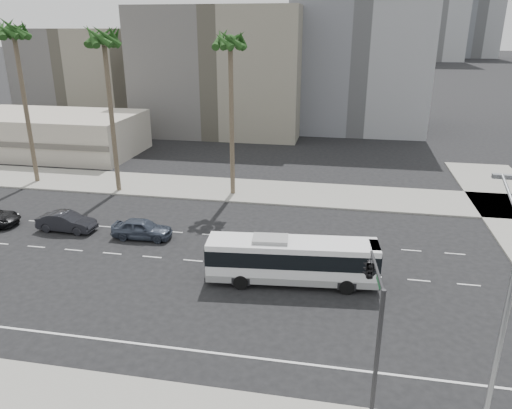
% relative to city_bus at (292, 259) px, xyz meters
% --- Properties ---
extents(ground, '(700.00, 700.00, 0.00)m').
position_rel_city_bus_xyz_m(ground, '(-4.03, 1.70, -1.59)').
color(ground, black).
rests_on(ground, ground).
extents(sidewalk_north, '(120.00, 7.00, 0.15)m').
position_rel_city_bus_xyz_m(sidewalk_north, '(-4.03, 17.20, -1.52)').
color(sidewalk_north, gray).
rests_on(sidewalk_north, ground).
extents(commercial_low, '(22.00, 12.16, 5.00)m').
position_rel_city_bus_xyz_m(commercial_low, '(-34.03, 27.69, 0.91)').
color(commercial_low, '#B4AA9A').
rests_on(commercial_low, ground).
extents(midrise_beige_west, '(24.00, 18.00, 18.00)m').
position_rel_city_bus_xyz_m(midrise_beige_west, '(-16.03, 46.70, 7.41)').
color(midrise_beige_west, '#66625D').
rests_on(midrise_beige_west, ground).
extents(midrise_gray_center, '(20.00, 20.00, 26.00)m').
position_rel_city_bus_xyz_m(midrise_gray_center, '(3.97, 53.70, 11.41)').
color(midrise_gray_center, slate).
rests_on(midrise_gray_center, ground).
extents(midrise_beige_far, '(18.00, 16.00, 15.00)m').
position_rel_city_bus_xyz_m(midrise_beige_far, '(-42.03, 51.70, 5.91)').
color(midrise_beige_far, '#66625D').
rests_on(midrise_beige_far, ground).
extents(city_bus, '(10.74, 3.36, 3.03)m').
position_rel_city_bus_xyz_m(city_bus, '(0.00, 0.00, 0.00)').
color(city_bus, white).
rests_on(city_bus, ground).
extents(car_a, '(1.97, 4.61, 1.55)m').
position_rel_city_bus_xyz_m(car_a, '(-11.98, 4.67, -0.82)').
color(car_a, '#363E4D').
rests_on(car_a, ground).
extents(car_b, '(1.75, 4.67, 1.52)m').
position_rel_city_bus_xyz_m(car_b, '(-18.40, 4.90, -0.83)').
color(car_b, black).
rests_on(car_b, ground).
extents(streetlight_corner, '(0.84, 4.47, 9.51)m').
position_rel_city_bus_xyz_m(streetlight_corner, '(8.90, -10.18, 3.77)').
color(streetlight_corner, slate).
rests_on(streetlight_corner, ground).
extents(traffic_signal, '(2.92, 3.88, 6.31)m').
position_rel_city_bus_xyz_m(traffic_signal, '(4.24, -8.22, 3.67)').
color(traffic_signal, '#262628').
rests_on(traffic_signal, ground).
extents(palm_near, '(4.50, 4.50, 15.17)m').
position_rel_city_bus_xyz_m(palm_near, '(-7.58, 15.99, 12.15)').
color(palm_near, brown).
rests_on(palm_near, ground).
extents(palm_mid, '(5.00, 5.00, 15.45)m').
position_rel_city_bus_xyz_m(palm_mid, '(-18.80, 14.83, 12.31)').
color(palm_mid, brown).
rests_on(palm_mid, ground).
extents(palm_far, '(4.64, 4.64, 15.97)m').
position_rel_city_bus_xyz_m(palm_far, '(-28.50, 16.06, 12.92)').
color(palm_far, brown).
rests_on(palm_far, ground).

